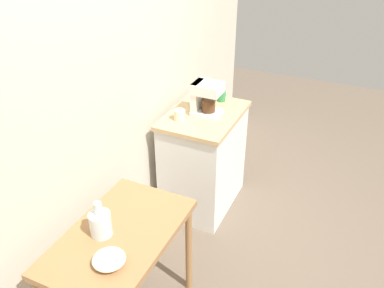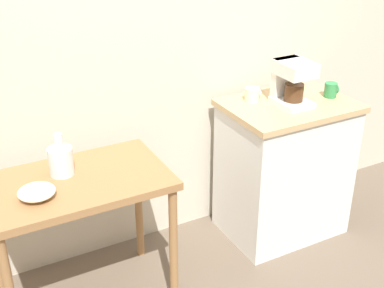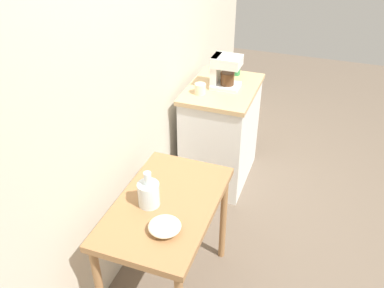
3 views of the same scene
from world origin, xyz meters
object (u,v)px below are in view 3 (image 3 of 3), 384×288
object	(u,v)px
bowl_stoneware	(165,226)
coffee_maker	(224,71)
mug_small_cream	(200,89)
glass_carafe_vase	(149,193)
mug_tall_green	(236,70)

from	to	relation	value
bowl_stoneware	coffee_maker	distance (m)	1.53
bowl_stoneware	mug_small_cream	bearing A→B (deg)	11.38
glass_carafe_vase	mug_tall_green	bearing A→B (deg)	-1.95
bowl_stoneware	mug_tall_green	world-z (taller)	mug_tall_green
mug_tall_green	mug_small_cream	size ratio (longest dim) A/B	0.94
mug_tall_green	bowl_stoneware	bearing A→B (deg)	-176.63
glass_carafe_vase	coffee_maker	world-z (taller)	coffee_maker
coffee_maker	bowl_stoneware	bearing A→B (deg)	-174.88
mug_small_cream	bowl_stoneware	bearing A→B (deg)	-168.62
glass_carafe_vase	mug_small_cream	distance (m)	1.19
mug_small_cream	glass_carafe_vase	bearing A→B (deg)	-174.75
glass_carafe_vase	mug_small_cream	xyz separation A→B (m)	(1.18, 0.11, 0.09)
coffee_maker	mug_tall_green	world-z (taller)	coffee_maker
mug_tall_green	glass_carafe_vase	bearing A→B (deg)	178.05
bowl_stoneware	coffee_maker	xyz separation A→B (m)	(1.51, 0.14, 0.24)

